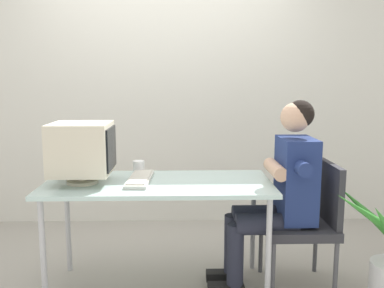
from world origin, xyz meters
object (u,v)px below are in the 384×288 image
Objects in this scene: keyboard at (140,179)px; person_seated at (280,189)px; crt_monitor at (82,149)px; office_chair at (307,218)px; desk_mug at (139,167)px; desk at (158,190)px.

person_seated is (0.93, -0.01, -0.07)m from keyboard.
office_chair is (1.48, 0.03, -0.48)m from crt_monitor.
person_seated is 13.79× the size of desk_mug.
keyboard is at bearing 6.63° from crt_monitor.
desk_mug reaches higher than desk.
person_seated is (1.29, 0.03, -0.28)m from crt_monitor.
desk_mug is at bearing 97.45° from keyboard.
person_seated is at bearing 0.67° from desk.
desk is 1.73× the size of office_chair.
keyboard is 0.23m from desk_mug.
office_chair is at bearing 0.00° from person_seated.
keyboard is 0.36× the size of person_seated.
keyboard is 0.93m from person_seated.
desk_mug is (-0.03, 0.22, 0.03)m from keyboard.
desk is at bearing -58.59° from desk_mug.
person_seated reaches higher than office_chair.
desk_mug is (0.33, 0.27, -0.18)m from crt_monitor.
desk is at bearing -179.33° from person_seated.
office_chair is 0.28m from person_seated.
desk_mug is at bearing 121.41° from desk.
desk_mug is (-0.15, 0.25, 0.10)m from desk.
crt_monitor is at bearing -141.31° from desk_mug.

